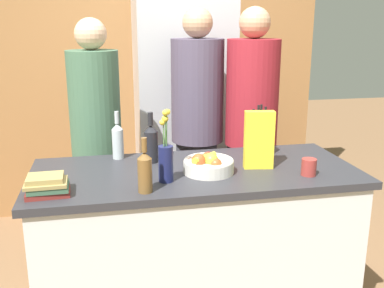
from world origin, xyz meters
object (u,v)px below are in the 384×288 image
(flower_vase, at_px, (166,159))
(person_in_red_tee, at_px, (251,124))
(person_in_blue, at_px, (197,121))
(cereal_box, at_px, (259,140))
(coffee_mug, at_px, (309,167))
(person_at_sink, at_px, (96,135))
(refrigerator, at_px, (183,113))
(book_stack, at_px, (47,186))
(bottle_vinegar, at_px, (151,143))
(knife_block, at_px, (259,136))
(bottle_oil, at_px, (118,140))
(fruit_bowl, at_px, (208,164))
(bottle_wine, at_px, (145,171))

(flower_vase, xyz_separation_m, person_in_red_tee, (0.72, 0.81, -0.03))
(flower_vase, distance_m, person_in_blue, 1.05)
(flower_vase, bearing_deg, cereal_box, 12.40)
(coffee_mug, distance_m, person_at_sink, 1.42)
(refrigerator, relative_size, book_stack, 9.27)
(bottle_vinegar, relative_size, person_at_sink, 0.17)
(flower_vase, bearing_deg, knife_block, 29.96)
(cereal_box, xyz_separation_m, bottle_oil, (-0.75, 0.33, -0.05))
(person_at_sink, bearing_deg, refrigerator, 26.34)
(cereal_box, bearing_deg, knife_block, 70.09)
(person_in_blue, relative_size, person_in_red_tee, 1.00)
(fruit_bowl, height_order, bottle_oil, bottle_oil)
(flower_vase, bearing_deg, bottle_wine, -132.96)
(bottle_oil, xyz_separation_m, person_in_red_tee, (0.94, 0.37, -0.02))
(fruit_bowl, height_order, knife_block, knife_block)
(bottle_vinegar, bearing_deg, fruit_bowl, -41.66)
(bottle_oil, bearing_deg, flower_vase, -63.80)
(cereal_box, relative_size, book_stack, 1.54)
(refrigerator, distance_m, coffee_mug, 1.68)
(bottle_wine, bearing_deg, fruit_bowl, 31.05)
(refrigerator, height_order, cereal_box, refrigerator)
(book_stack, bearing_deg, fruit_bowl, 11.47)
(book_stack, relative_size, person_in_red_tee, 0.11)
(flower_vase, bearing_deg, book_stack, -172.52)
(coffee_mug, bearing_deg, person_in_red_tee, 91.84)
(book_stack, distance_m, person_in_red_tee, 1.57)
(fruit_bowl, bearing_deg, person_in_blue, 81.70)
(book_stack, height_order, person_in_red_tee, person_in_red_tee)
(bottle_oil, bearing_deg, knife_block, -6.28)
(cereal_box, bearing_deg, fruit_bowl, -174.66)
(refrigerator, height_order, knife_block, refrigerator)
(flower_vase, bearing_deg, refrigerator, 76.70)
(bottle_vinegar, bearing_deg, person_at_sink, 120.95)
(bottle_vinegar, height_order, person_in_blue, person_in_blue)
(person_in_red_tee, bearing_deg, refrigerator, 109.21)
(bottle_vinegar, height_order, bottle_wine, bottle_vinegar)
(fruit_bowl, bearing_deg, cereal_box, 5.34)
(bottle_oil, distance_m, bottle_wine, 0.58)
(bottle_wine, distance_m, person_in_red_tee, 1.26)
(refrigerator, bearing_deg, person_at_sink, -134.70)
(fruit_bowl, relative_size, coffee_mug, 2.48)
(person_in_red_tee, bearing_deg, coffee_mug, -93.19)
(refrigerator, xyz_separation_m, bottle_wine, (-0.49, -1.71, 0.08))
(coffee_mug, bearing_deg, bottle_oil, 152.79)
(refrigerator, bearing_deg, bottle_vinegar, -108.25)
(refrigerator, bearing_deg, fruit_bowl, -95.13)
(refrigerator, xyz_separation_m, person_in_red_tee, (0.35, -0.77, 0.06))
(cereal_box, bearing_deg, coffee_mug, -37.33)
(flower_vase, distance_m, bottle_vinegar, 0.34)
(coffee_mug, distance_m, book_stack, 1.32)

